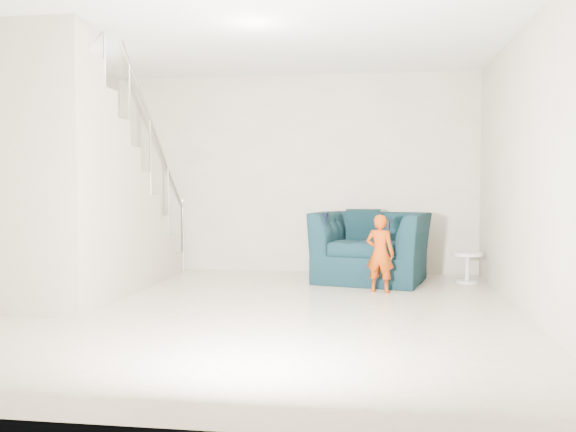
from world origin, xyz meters
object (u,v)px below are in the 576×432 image
at_px(armchair, 371,247).
at_px(staircase, 81,209).
at_px(toddler, 380,253).
at_px(side_table, 467,262).

distance_m(armchair, staircase, 3.46).
xyz_separation_m(armchair, toddler, (0.10, -0.79, 0.01)).
height_order(armchair, toddler, toddler).
bearing_deg(armchair, side_table, 14.93).
distance_m(armchair, side_table, 1.18).
height_order(toddler, staircase, staircase).
xyz_separation_m(toddler, staircase, (-3.18, -0.69, 0.51)).
bearing_deg(side_table, armchair, -178.27).
xyz_separation_m(toddler, side_table, (1.07, 0.82, -0.19)).
bearing_deg(armchair, toddler, -69.54).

